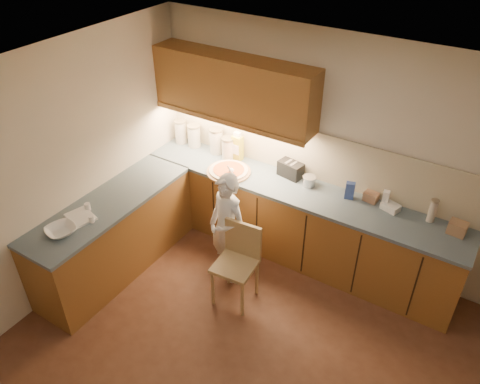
% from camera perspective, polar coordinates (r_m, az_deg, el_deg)
% --- Properties ---
extents(room, '(4.54, 4.50, 2.62)m').
position_cam_1_polar(room, '(3.40, 0.67, -4.45)').
color(room, '#532E1C').
rests_on(room, ground).
extents(l_counter, '(3.77, 2.62, 0.92)m').
position_cam_1_polar(l_counter, '(5.37, -0.84, -4.09)').
color(l_counter, '#915F2A').
rests_on(l_counter, ground).
extents(backsplash, '(3.75, 0.02, 0.58)m').
position_cam_1_polar(backsplash, '(5.28, 8.49, 4.59)').
color(backsplash, beige).
rests_on(backsplash, l_counter).
extents(upper_cabinets, '(1.95, 0.36, 0.73)m').
position_cam_1_polar(upper_cabinets, '(5.25, -0.79, 12.57)').
color(upper_cabinets, '#915F2A').
rests_on(upper_cabinets, ground).
extents(pizza_on_board, '(0.52, 0.52, 0.21)m').
position_cam_1_polar(pizza_on_board, '(5.42, -1.38, 2.58)').
color(pizza_on_board, tan).
rests_on(pizza_on_board, l_counter).
extents(child, '(0.55, 0.43, 1.32)m').
position_cam_1_polar(child, '(5.01, -1.61, -4.51)').
color(child, white).
rests_on(child, ground).
extents(wooden_chair, '(0.44, 0.44, 0.90)m').
position_cam_1_polar(wooden_chair, '(4.86, -0.22, -8.06)').
color(wooden_chair, tan).
rests_on(wooden_chair, ground).
extents(mixing_bowl, '(0.35, 0.35, 0.07)m').
position_cam_1_polar(mixing_bowl, '(4.84, -20.99, -4.42)').
color(mixing_bowl, white).
rests_on(mixing_bowl, l_counter).
extents(canister_a, '(0.15, 0.15, 0.31)m').
position_cam_1_polar(canister_a, '(6.04, -7.23, 7.32)').
color(canister_a, silver).
rests_on(canister_a, l_counter).
extents(canister_b, '(0.17, 0.17, 0.29)m').
position_cam_1_polar(canister_b, '(5.94, -5.62, 6.86)').
color(canister_b, silver).
rests_on(canister_b, l_counter).
extents(canister_c, '(0.17, 0.17, 0.32)m').
position_cam_1_polar(canister_c, '(5.77, -2.91, 6.25)').
color(canister_c, silver).
rests_on(canister_c, l_counter).
extents(canister_d, '(0.17, 0.17, 0.27)m').
position_cam_1_polar(canister_d, '(5.66, -1.42, 5.41)').
color(canister_d, beige).
rests_on(canister_d, l_counter).
extents(oil_jug, '(0.13, 0.10, 0.37)m').
position_cam_1_polar(oil_jug, '(5.61, -0.32, 5.49)').
color(oil_jug, gold).
rests_on(oil_jug, l_counter).
extents(toaster, '(0.30, 0.21, 0.18)m').
position_cam_1_polar(toaster, '(5.36, 6.19, 2.76)').
color(toaster, black).
rests_on(toaster, l_counter).
extents(steel_pot, '(0.15, 0.15, 0.12)m').
position_cam_1_polar(steel_pot, '(5.23, 8.42, 1.32)').
color(steel_pot, '#B0B1B6').
rests_on(steel_pot, l_counter).
extents(blue_box, '(0.11, 0.09, 0.19)m').
position_cam_1_polar(blue_box, '(5.09, 13.24, 0.18)').
color(blue_box, '#354EA0').
rests_on(blue_box, l_counter).
extents(card_box_a, '(0.16, 0.12, 0.10)m').
position_cam_1_polar(card_box_a, '(5.13, 15.67, -0.56)').
color(card_box_a, '#A67859').
rests_on(card_box_a, l_counter).
extents(white_bottle, '(0.07, 0.07, 0.19)m').
position_cam_1_polar(white_bottle, '(5.06, 17.30, -0.81)').
color(white_bottle, white).
rests_on(white_bottle, l_counter).
extents(flat_pack, '(0.21, 0.17, 0.07)m').
position_cam_1_polar(flat_pack, '(5.07, 17.87, -1.73)').
color(flat_pack, silver).
rests_on(flat_pack, l_counter).
extents(tall_jar, '(0.08, 0.08, 0.25)m').
position_cam_1_polar(tall_jar, '(4.99, 22.43, -2.10)').
color(tall_jar, beige).
rests_on(tall_jar, l_counter).
extents(card_box_b, '(0.18, 0.14, 0.13)m').
position_cam_1_polar(card_box_b, '(4.96, 24.99, -4.00)').
color(card_box_b, '#A67F59').
rests_on(card_box_b, l_counter).
extents(dough_cloth, '(0.34, 0.30, 0.02)m').
position_cam_1_polar(dough_cloth, '(5.00, -18.86, -2.88)').
color(dough_cloth, white).
rests_on(dough_cloth, l_counter).
extents(spice_jar_a, '(0.08, 0.08, 0.08)m').
position_cam_1_polar(spice_jar_a, '(5.07, -18.09, -1.72)').
color(spice_jar_a, white).
rests_on(spice_jar_a, l_counter).
extents(spice_jar_b, '(0.06, 0.06, 0.07)m').
position_cam_1_polar(spice_jar_b, '(4.89, -17.65, -3.17)').
color(spice_jar_b, white).
rests_on(spice_jar_b, l_counter).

